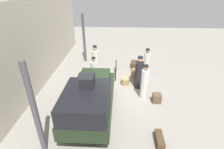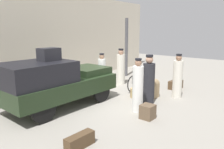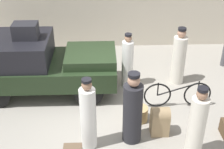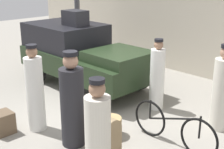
# 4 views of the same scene
# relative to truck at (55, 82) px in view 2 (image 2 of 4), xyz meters

# --- Properties ---
(ground_plane) EXTENTS (30.00, 30.00, 0.00)m
(ground_plane) POSITION_rel_truck_xyz_m (1.89, -1.00, -0.93)
(ground_plane) COLOR gray
(station_building_facade) EXTENTS (16.00, 0.15, 4.50)m
(station_building_facade) POSITION_rel_truck_xyz_m (1.89, 3.08, 1.32)
(station_building_facade) COLOR beige
(station_building_facade) RESTS_ON ground
(canopy_pillar_right) EXTENTS (0.18, 0.18, 3.32)m
(canopy_pillar_right) POSITION_rel_truck_xyz_m (5.91, 1.32, 0.73)
(canopy_pillar_right) COLOR #4C4C51
(canopy_pillar_right) RESTS_ON ground
(truck) EXTENTS (4.00, 1.81, 1.67)m
(truck) POSITION_rel_truck_xyz_m (0.00, 0.00, 0.00)
(truck) COLOR black
(truck) RESTS_ON ground
(bicycle) EXTENTS (1.81, 0.04, 0.78)m
(bicycle) POSITION_rel_truck_xyz_m (3.84, -0.95, -0.55)
(bicycle) COLOR black
(bicycle) RESTS_ON ground
(wicker_basket) EXTENTS (0.45, 0.45, 0.37)m
(wicker_basket) POSITION_rel_truck_xyz_m (2.75, -1.50, -0.74)
(wicker_basket) COLOR tan
(wicker_basket) RESTS_ON ground
(porter_with_bicycle) EXTENTS (0.34, 0.34, 1.67)m
(porter_with_bicycle) POSITION_rel_truck_xyz_m (2.58, 0.18, -0.16)
(porter_with_bicycle) COLOR white
(porter_with_bicycle) RESTS_ON ground
(porter_lifting_near_truck) EXTENTS (0.36, 0.36, 1.78)m
(porter_lifting_near_truck) POSITION_rel_truck_xyz_m (1.51, -2.38, -0.11)
(porter_lifting_near_truck) COLOR white
(porter_lifting_near_truck) RESTS_ON ground
(conductor_in_dark_uniform) EXTENTS (0.37, 0.37, 1.75)m
(conductor_in_dark_uniform) POSITION_rel_truck_xyz_m (3.80, -2.76, -0.12)
(conductor_in_dark_uniform) COLOR silver
(conductor_in_dark_uniform) RESTS_ON ground
(porter_standing_middle) EXTENTS (0.41, 0.41, 1.77)m
(porter_standing_middle) POSITION_rel_truck_xyz_m (4.11, 0.32, -0.12)
(porter_standing_middle) COLOR silver
(porter_standing_middle) RESTS_ON ground
(porter_carrying_trunk) EXTENTS (0.44, 0.44, 1.79)m
(porter_carrying_trunk) POSITION_rel_truck_xyz_m (2.50, -2.21, -0.11)
(porter_carrying_trunk) COLOR #232328
(porter_carrying_trunk) RESTS_ON ground
(suitcase_small_leather) EXTENTS (0.39, 0.39, 0.44)m
(suitcase_small_leather) POSITION_rel_truck_xyz_m (1.18, -2.97, -0.71)
(suitcase_small_leather) COLOR brown
(suitcase_small_leather) RESTS_ON ground
(trunk_large_brown) EXTENTS (0.75, 0.24, 0.32)m
(trunk_large_brown) POSITION_rel_truck_xyz_m (-1.27, -2.65, -0.77)
(trunk_large_brown) COLOR #4C3823
(trunk_large_brown) RESTS_ON ground
(suitcase_tan_flat) EXTENTS (0.75, 0.42, 0.37)m
(suitcase_tan_flat) POSITION_rel_truck_xyz_m (5.04, -2.16, -0.74)
(suitcase_tan_flat) COLOR #4C3823
(suitcase_tan_flat) RESTS_ON ground
(trunk_barrel_dark) EXTENTS (0.43, 0.36, 0.73)m
(trunk_barrel_dark) POSITION_rel_truck_xyz_m (3.18, -2.02, -0.55)
(trunk_barrel_dark) COLOR #937A56
(trunk_barrel_dark) RESTS_ON ground
(trunk_on_truck_roof) EXTENTS (0.65, 0.48, 0.42)m
(trunk_on_truck_roof) POSITION_rel_truck_xyz_m (-0.18, 0.00, 0.95)
(trunk_on_truck_roof) COLOR #232328
(trunk_on_truck_roof) RESTS_ON truck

